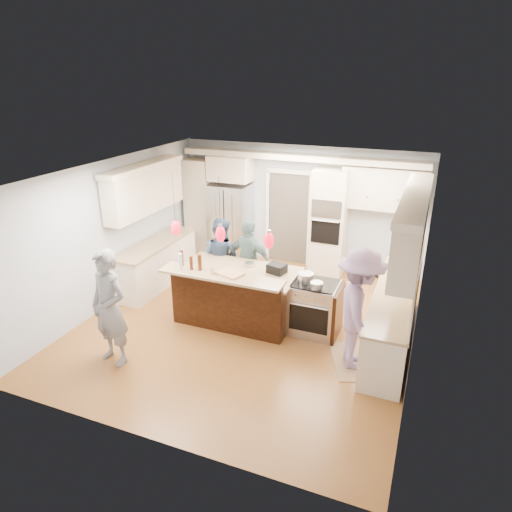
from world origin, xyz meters
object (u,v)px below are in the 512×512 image
Objects in this scene: island_range at (316,308)px; person_bar_end at (109,308)px; kitchen_island at (237,294)px; person_far_left at (221,257)px; refrigerator at (231,223)px.

person_bar_end reaches higher than island_range.
person_far_left is at bearing 131.53° from kitchen_island.
refrigerator is at bearing 116.91° from kitchen_island.
refrigerator is 4.44m from person_bar_end.
island_range is 3.30m from person_bar_end.
refrigerator is 1.96× the size of island_range.
refrigerator is at bearing -60.82° from person_far_left.
kitchen_island is at bearing -176.91° from island_range.
island_range is 0.51× the size of person_bar_end.
kitchen_island is 1.32× the size of person_far_left.
person_bar_end is 1.14× the size of person_far_left.
person_bar_end is at bearing -143.46° from island_range.
person_far_left is (0.61, -1.79, -0.11)m from refrigerator.
island_range is at bearing 3.09° from kitchen_island.
refrigerator reaches higher than kitchen_island.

